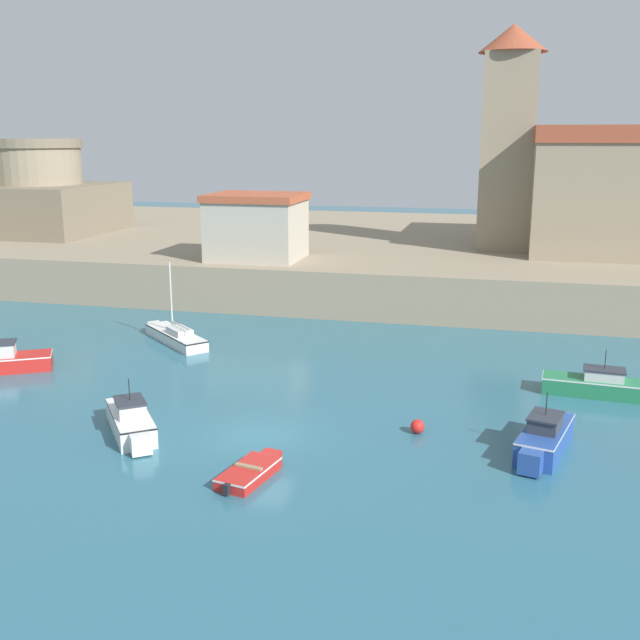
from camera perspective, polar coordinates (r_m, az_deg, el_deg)
ground_plane at (r=30.82m, az=-4.65°, el=-8.69°), size 200.00×200.00×0.00m
quay_seawall at (r=67.98m, az=5.96°, el=5.14°), size 120.00×40.00×3.16m
dinghy_red_0 at (r=27.13m, az=-5.34°, el=-11.42°), size 1.76×3.46×0.51m
motorboat_blue_1 at (r=30.10m, az=16.71°, el=-8.59°), size 2.44×4.90×2.45m
motorboat_white_2 at (r=31.54m, az=-14.20°, el=-7.45°), size 3.78×4.54×2.38m
sailboat_white_3 at (r=44.64m, az=-10.96°, el=-1.18°), size 5.54×5.05×4.72m
motorboat_red_4 at (r=41.85m, az=-23.19°, el=-2.86°), size 5.33×3.81×2.45m
motorboat_green_5 at (r=37.29m, az=20.63°, el=-4.67°), size 5.65×1.87×2.24m
mooring_buoy at (r=31.01m, az=7.44°, el=-8.05°), size 0.58×0.58×0.58m
church at (r=62.36m, az=19.40°, el=10.09°), size 14.57×15.60×16.63m
fortress at (r=73.46m, az=-20.54°, el=8.66°), size 12.08×12.08×8.40m
harbor_shed_mid_row at (r=53.97m, az=-4.85°, el=7.13°), size 6.59×5.70×4.66m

